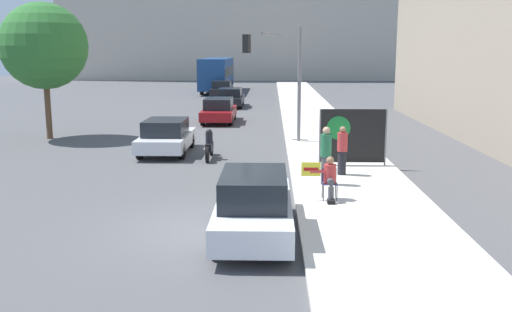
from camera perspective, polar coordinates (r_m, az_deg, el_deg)
The scene contains 15 objects.
ground_plane at distance 13.80m, azimuth -5.46°, elevation -7.42°, with size 160.00×160.00×0.00m, color #4F4F51.
sidewalk_curb at distance 28.44m, azimuth 6.69°, elevation 2.09°, with size 3.78×90.00×0.15m, color beige.
seated_protester at distance 15.82m, azimuth 7.33°, elevation -2.10°, with size 0.99×0.77×1.21m.
jogger_on_sidewalk at distance 17.62m, azimuth 7.00°, elevation 0.10°, with size 0.34×0.34×1.79m.
pedestrian_behind at distance 19.07m, azimuth 8.62°, elevation 0.57°, with size 0.34×0.34×1.62m.
protest_banner at distance 20.66m, azimuth 9.60°, elevation 2.00°, with size 2.41×0.06×2.02m.
traffic_light_pole at distance 26.04m, azimuth 2.21°, elevation 9.14°, with size 2.67×2.44×5.08m.
parked_car_curbside at distance 13.09m, azimuth -0.21°, elevation -4.92°, with size 1.70×4.58×1.53m.
car_on_road_nearest at distance 23.92m, azimuth -8.96°, elevation 1.96°, with size 1.88×4.31×1.42m.
car_on_road_midblock at distance 33.81m, azimuth -3.74°, elevation 4.59°, with size 1.82×4.77×1.44m.
car_on_road_distant at distance 42.92m, azimuth -2.58°, elevation 5.87°, with size 1.88×4.75×1.41m.
car_on_road_far_lane at distance 51.66m, azimuth -3.43°, elevation 6.70°, with size 1.85×4.31×1.51m.
city_bus_on_road at distance 58.34m, azimuth -3.92°, elevation 8.31°, with size 2.57×12.11×3.37m.
motorcycle_on_road at distance 22.52m, azimuth -4.69°, elevation 1.03°, with size 0.28×2.15×1.19m.
street_tree_near_curb at distance 29.07m, azimuth -20.45°, elevation 10.26°, with size 4.07×4.07×6.45m.
Camera 1 is at (1.65, -13.02, 4.26)m, focal length 40.00 mm.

